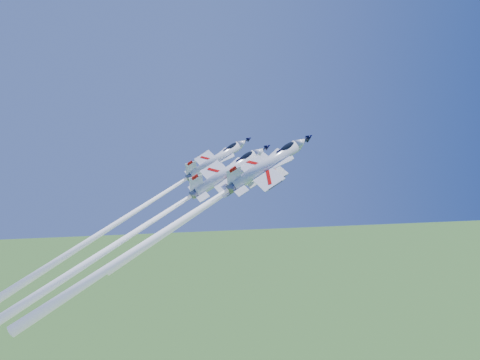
{
  "coord_description": "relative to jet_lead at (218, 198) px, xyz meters",
  "views": [
    {
      "loc": [
        -13.6,
        -100.19,
        124.05
      ],
      "look_at": [
        0.0,
        0.0,
        103.07
      ],
      "focal_mm": 40.0,
      "sensor_mm": 36.0,
      "label": 1
    }
  ],
  "objects": [
    {
      "name": "jet_right",
      "position": [
        -7.74,
        -7.9,
        -2.18
      ],
      "size": [
        44.23,
        20.46,
        39.54
      ],
      "rotation": [
        0.54,
        0.3,
        -1.2
      ],
      "color": "white"
    },
    {
      "name": "jet_slot",
      "position": [
        -15.88,
        -4.49,
        -4.95
      ],
      "size": [
        45.43,
        21.69,
        41.12
      ],
      "rotation": [
        0.54,
        0.3,
        -1.2
      ],
      "color": "white"
    },
    {
      "name": "jet_lead",
      "position": [
        0.0,
        0.0,
        0.0
      ],
      "size": [
        34.09,
        15.69,
        29.65
      ],
      "rotation": [
        0.54,
        0.3,
        -1.2
      ],
      "color": "white"
    },
    {
      "name": "jet_left",
      "position": [
        -16.62,
        5.59,
        -3.93
      ],
      "size": [
        42.62,
        20.83,
        38.94
      ],
      "rotation": [
        0.54,
        0.3,
        -1.2
      ],
      "color": "white"
    }
  ]
}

